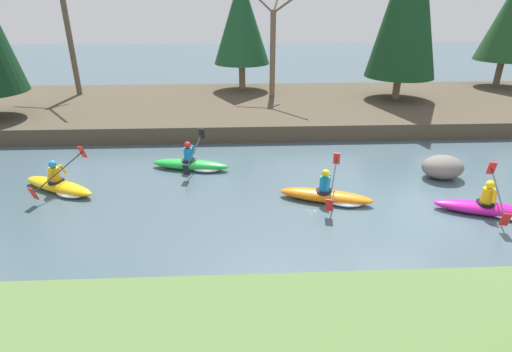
# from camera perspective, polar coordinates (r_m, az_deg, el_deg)

# --- Properties ---
(ground_plane) EXTENTS (90.00, 90.00, 0.00)m
(ground_plane) POSITION_cam_1_polar(r_m,az_deg,el_deg) (12.23, 20.89, -4.16)
(ground_plane) COLOR #425660
(riverbank_far) EXTENTS (44.00, 8.97, 0.68)m
(riverbank_far) POSITION_cam_1_polar(r_m,az_deg,el_deg) (21.23, 10.64, 9.73)
(riverbank_far) COLOR #4C4233
(riverbank_far) RESTS_ON ground
(conifer_tree_left) EXTENTS (3.06, 3.06, 5.98)m
(conifer_tree_left) POSITION_cam_1_polar(r_m,az_deg,el_deg) (22.93, -2.11, 21.37)
(conifer_tree_left) COLOR #7A664C
(conifer_tree_left) RESTS_ON riverbank_far
(conifer_tree_centre) EXTENTS (3.15, 3.15, 6.06)m
(conifer_tree_centre) POSITION_cam_1_polar(r_m,az_deg,el_deg) (27.80, 32.73, 18.46)
(conifer_tree_centre) COLOR brown
(conifer_tree_centre) RESTS_ON riverbank_far
(bare_tree_upstream) EXTENTS (3.64, 3.60, 6.61)m
(bare_tree_upstream) POSITION_cam_1_polar(r_m,az_deg,el_deg) (23.70, -25.05, 17.96)
(bare_tree_upstream) COLOR brown
(bare_tree_upstream) RESTS_ON riverbank_far
(bare_tree_mid_upstream) EXTENTS (3.14, 3.10, 5.66)m
(bare_tree_mid_upstream) POSITION_cam_1_polar(r_m,az_deg,el_deg) (21.34, 2.47, 18.40)
(bare_tree_mid_upstream) COLOR brown
(bare_tree_mid_upstream) RESTS_ON riverbank_far
(kayaker_lead) EXTENTS (2.76, 2.02, 1.20)m
(kayaker_lead) POSITION_cam_1_polar(r_m,az_deg,el_deg) (12.73, 30.55, -3.96)
(kayaker_lead) COLOR #C61999
(kayaker_lead) RESTS_ON ground
(kayaker_middle) EXTENTS (2.76, 2.02, 1.20)m
(kayaker_middle) POSITION_cam_1_polar(r_m,az_deg,el_deg) (11.83, 10.47, -2.76)
(kayaker_middle) COLOR orange
(kayaker_middle) RESTS_ON ground
(kayaker_trailing) EXTENTS (2.79, 2.06, 1.20)m
(kayaker_trailing) POSITION_cam_1_polar(r_m,az_deg,el_deg) (14.00, -8.91, 1.70)
(kayaker_trailing) COLOR green
(kayaker_trailing) RESTS_ON ground
(kayaker_far_back) EXTENTS (2.66, 1.94, 1.20)m
(kayaker_far_back) POSITION_cam_1_polar(r_m,az_deg,el_deg) (13.61, -26.10, -1.28)
(kayaker_far_back) COLOR yellow
(kayaker_far_back) RESTS_ON ground
(boulder_midstream) EXTENTS (1.35, 1.06, 0.76)m
(boulder_midstream) POSITION_cam_1_polar(r_m,az_deg,el_deg) (14.48, 25.12, 1.17)
(boulder_midstream) COLOR slate
(boulder_midstream) RESTS_ON ground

